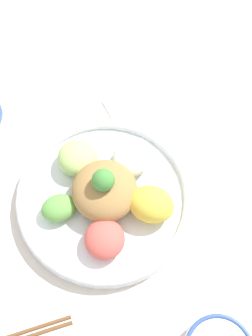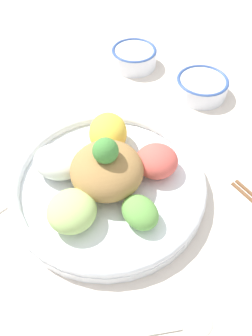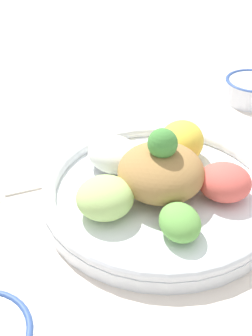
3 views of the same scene
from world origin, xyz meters
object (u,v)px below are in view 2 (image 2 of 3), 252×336
at_px(rice_bowl_blue, 134,57).
at_px(serving_spoon_main, 180,325).
at_px(salad_platter, 106,178).
at_px(sauce_bowl_red, 202,86).

distance_m(rice_bowl_blue, serving_spoon_main, 0.60).
bearing_deg(rice_bowl_blue, serving_spoon_main, 171.90).
height_order(salad_platter, sauce_bowl_red, salad_platter).
xyz_separation_m(salad_platter, serving_spoon_main, (-0.24, -0.05, -0.03)).
bearing_deg(salad_platter, rice_bowl_blue, -21.14).
relative_size(salad_platter, rice_bowl_blue, 3.10).
bearing_deg(sauce_bowl_red, serving_spoon_main, 155.74).
height_order(salad_platter, serving_spoon_main, salad_platter).
xyz_separation_m(salad_platter, rice_bowl_blue, (0.35, -0.14, -0.00)).
bearing_deg(salad_platter, sauce_bowl_red, -50.64).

